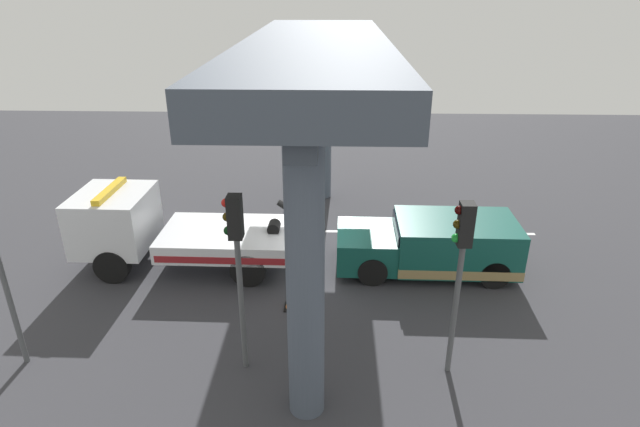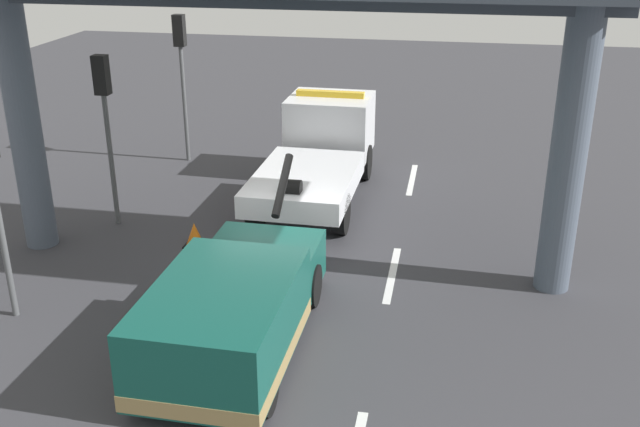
% 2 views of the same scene
% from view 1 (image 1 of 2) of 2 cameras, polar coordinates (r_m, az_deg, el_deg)
% --- Properties ---
extents(ground_plane, '(60.00, 40.00, 0.10)m').
position_cam_1_polar(ground_plane, '(15.86, -0.10, -5.98)').
color(ground_plane, '#38383D').
extents(lane_stripe_west, '(2.60, 0.16, 0.01)m').
position_cam_1_polar(lane_stripe_west, '(18.81, 18.75, -2.08)').
color(lane_stripe_west, silver).
rests_on(lane_stripe_west, ground).
extents(lane_stripe_mid, '(2.60, 0.16, 0.01)m').
position_cam_1_polar(lane_stripe_mid, '(17.98, 0.15, -1.94)').
color(lane_stripe_mid, silver).
rests_on(lane_stripe_mid, ground).
extents(lane_stripe_east, '(2.60, 0.16, 0.01)m').
position_cam_1_polar(lane_stripe_east, '(19.09, -18.17, -1.60)').
color(lane_stripe_east, silver).
rests_on(lane_stripe_east, ground).
extents(tow_truck_white, '(7.27, 2.50, 2.46)m').
position_cam_1_polar(tow_truck_white, '(16.09, -16.83, -1.59)').
color(tow_truck_white, white).
rests_on(tow_truck_white, ground).
extents(towed_van_green, '(5.23, 2.28, 1.58)m').
position_cam_1_polar(towed_van_green, '(15.73, 12.46, -3.42)').
color(towed_van_green, '#145147').
rests_on(towed_van_green, ground).
extents(overpass_structure, '(3.60, 13.36, 6.57)m').
position_cam_1_polar(overpass_structure, '(13.89, -0.39, 15.17)').
color(overpass_structure, '#4C5666').
rests_on(overpass_structure, ground).
extents(traffic_light_near, '(0.39, 0.32, 4.03)m').
position_cam_1_polar(traffic_light_near, '(10.78, 15.17, -4.21)').
color(traffic_light_near, '#515456').
rests_on(traffic_light_near, ground).
extents(traffic_light_far, '(0.39, 0.32, 4.13)m').
position_cam_1_polar(traffic_light_far, '(10.63, -9.14, -3.63)').
color(traffic_light_far, '#515456').
rests_on(traffic_light_far, ground).
extents(traffic_cone_orange, '(0.47, 0.47, 0.56)m').
position_cam_1_polar(traffic_cone_orange, '(13.88, -2.97, -9.32)').
color(traffic_cone_orange, orange).
rests_on(traffic_cone_orange, ground).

